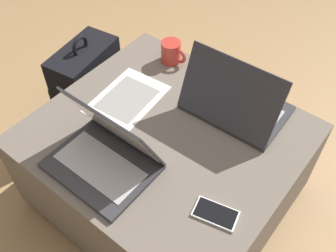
# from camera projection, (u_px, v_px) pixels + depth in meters

# --- Properties ---
(ground_plane) EXTENTS (14.00, 14.00, 0.00)m
(ground_plane) POSITION_uv_depth(u_px,v_px,m) (166.00, 197.00, 1.69)
(ground_plane) COLOR tan
(ottoman) EXTENTS (0.89, 0.81, 0.42)m
(ottoman) POSITION_uv_depth(u_px,v_px,m) (166.00, 168.00, 1.53)
(ottoman) COLOR #3D3832
(ottoman) RESTS_ON ground_plane
(laptop_near) EXTENTS (0.33, 0.26, 0.25)m
(laptop_near) POSITION_uv_depth(u_px,v_px,m) (105.00, 153.00, 1.25)
(laptop_near) COLOR #333338
(laptop_near) RESTS_ON ottoman
(laptop_far) EXTENTS (0.37, 0.27, 0.25)m
(laptop_far) POSITION_uv_depth(u_px,v_px,m) (234.00, 103.00, 1.40)
(laptop_far) COLOR #333338
(laptop_far) RESTS_ON ottoman
(cell_phone) EXTENTS (0.15, 0.10, 0.01)m
(cell_phone) POSITION_uv_depth(u_px,v_px,m) (216.00, 214.00, 1.16)
(cell_phone) COLOR white
(cell_phone) RESTS_ON ottoman
(backpack) EXTENTS (0.26, 0.35, 0.49)m
(backpack) POSITION_uv_depth(u_px,v_px,m) (87.00, 86.00, 1.86)
(backpack) COLOR black
(backpack) RESTS_ON ground_plane
(paper_sheet) EXTENTS (0.24, 0.31, 0.00)m
(paper_sheet) POSITION_uv_depth(u_px,v_px,m) (127.00, 99.00, 1.49)
(paper_sheet) COLOR white
(paper_sheet) RESTS_ON ottoman
(coffee_mug) EXTENTS (0.12, 0.08, 0.09)m
(coffee_mug) POSITION_uv_depth(u_px,v_px,m) (172.00, 52.00, 1.60)
(coffee_mug) COLOR red
(coffee_mug) RESTS_ON ottoman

